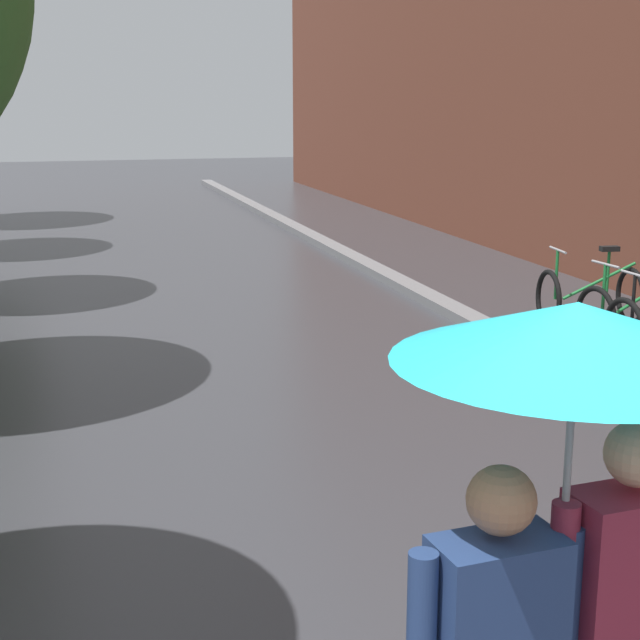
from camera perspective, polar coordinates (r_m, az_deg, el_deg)
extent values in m
cube|color=slate|center=(12.85, 6.26, 1.47)|extent=(0.30, 36.00, 0.12)
torus|color=black|center=(10.09, 17.69, -0.67)|extent=(0.08, 0.70, 0.70)
cylinder|color=black|center=(10.07, 18.18, 0.97)|extent=(0.04, 0.04, 0.58)
cylinder|color=#9E9EA3|center=(10.02, 18.30, 2.59)|extent=(0.04, 0.46, 0.03)
torus|color=black|center=(10.60, 16.12, 0.10)|extent=(0.11, 0.70, 0.70)
cylinder|color=#1E7A38|center=(10.59, 16.57, 1.66)|extent=(0.04, 0.04, 0.58)
cylinder|color=#9E9EA3|center=(10.54, 16.68, 3.21)|extent=(0.06, 0.46, 0.03)
torus|color=black|center=(11.45, 13.47, 1.21)|extent=(0.15, 0.70, 0.70)
torus|color=black|center=(11.87, 18.04, 1.34)|extent=(0.15, 0.70, 0.70)
cylinder|color=#1E7A38|center=(11.66, 16.32, 2.25)|extent=(0.88, 0.15, 0.43)
cylinder|color=#1E7A38|center=(11.69, 16.80, 2.62)|extent=(0.04, 0.04, 0.55)
cube|color=black|center=(11.64, 16.90, 4.10)|extent=(0.23, 0.13, 0.06)
cylinder|color=#1E7A38|center=(11.43, 13.93, 2.64)|extent=(0.04, 0.04, 0.58)
cylinder|color=#9E9EA3|center=(11.38, 14.01, 4.08)|extent=(0.09, 0.46, 0.03)
cube|color=navy|center=(3.09, 10.41, -17.69)|extent=(0.42, 0.25, 0.59)
sphere|color=#9E7051|center=(2.90, 10.77, -10.52)|extent=(0.21, 0.21, 0.21)
cylinder|color=navy|center=(2.97, 6.07, -18.26)|extent=(0.09, 0.09, 0.53)
cylinder|color=navy|center=(3.20, 14.45, -16.16)|extent=(0.09, 0.09, 0.53)
cube|color=maroon|center=(3.31, 17.87, -14.71)|extent=(0.42, 0.25, 0.63)
sphere|color=tan|center=(3.13, 18.44, -7.58)|extent=(0.21, 0.21, 0.21)
cylinder|color=maroon|center=(3.16, 14.21, -15.23)|extent=(0.09, 0.09, 0.56)
cylinder|color=#9E9EA3|center=(3.10, 14.34, -12.11)|extent=(0.02, 0.02, 1.12)
cone|color=#1EB2C6|center=(2.89, 15.05, -0.70)|extent=(1.10, 1.10, 0.18)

